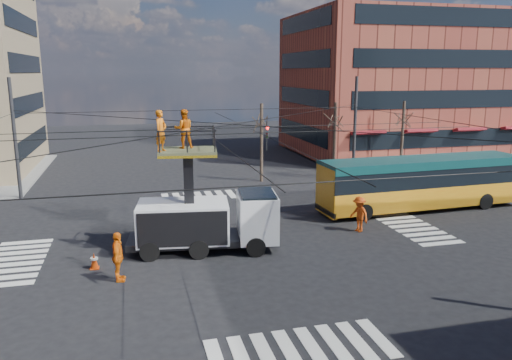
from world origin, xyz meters
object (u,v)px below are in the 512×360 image
object	(u,v)px
utility_truck	(206,206)
flagger	(359,214)
traffic_cone	(94,261)
worker_ground	(118,257)
city_bus	(421,182)

from	to	relation	value
utility_truck	flagger	size ratio (longest dim) A/B	3.79
flagger	traffic_cone	bearing A→B (deg)	-100.50
flagger	worker_ground	bearing A→B (deg)	-92.60
utility_truck	worker_ground	size ratio (longest dim) A/B	3.51
traffic_cone	utility_truck	bearing A→B (deg)	12.56
worker_ground	flagger	world-z (taller)	worker_ground
flagger	utility_truck	bearing A→B (deg)	-103.32
utility_truck	flagger	distance (m)	8.36
utility_truck	city_bus	bearing A→B (deg)	23.26
worker_ground	utility_truck	bearing A→B (deg)	-50.70
worker_ground	flagger	size ratio (longest dim) A/B	1.08
worker_ground	flagger	distance (m)	12.78
city_bus	traffic_cone	world-z (taller)	city_bus
utility_truck	traffic_cone	distance (m)	5.52
utility_truck	traffic_cone	size ratio (longest dim) A/B	10.33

